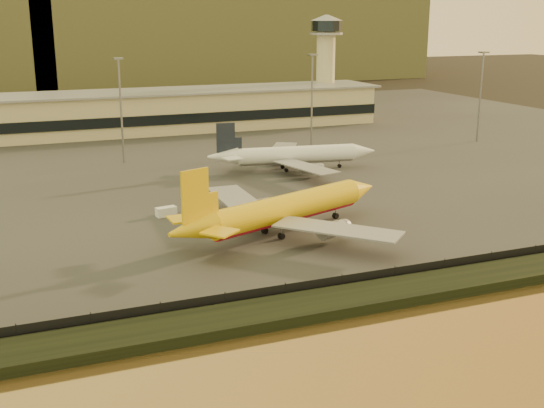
# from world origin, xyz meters

# --- Properties ---
(ground) EXTENTS (900.00, 900.00, 0.00)m
(ground) POSITION_xyz_m (0.00, 0.00, 0.00)
(ground) COLOR black
(ground) RESTS_ON ground
(embankment) EXTENTS (320.00, 7.00, 1.40)m
(embankment) POSITION_xyz_m (0.00, -17.00, 0.70)
(embankment) COLOR black
(embankment) RESTS_ON ground
(tarmac) EXTENTS (320.00, 220.00, 0.20)m
(tarmac) POSITION_xyz_m (0.00, 95.00, 0.10)
(tarmac) COLOR #2D2D2D
(tarmac) RESTS_ON ground
(perimeter_fence) EXTENTS (300.00, 0.05, 2.20)m
(perimeter_fence) POSITION_xyz_m (0.00, -13.00, 1.30)
(perimeter_fence) COLOR black
(perimeter_fence) RESTS_ON tarmac
(terminal_building) EXTENTS (202.00, 25.00, 12.60)m
(terminal_building) POSITION_xyz_m (-14.52, 125.55, 6.25)
(terminal_building) COLOR #C2B386
(terminal_building) RESTS_ON tarmac
(control_tower) EXTENTS (11.20, 11.20, 35.50)m
(control_tower) POSITION_xyz_m (70.00, 131.00, 21.66)
(control_tower) COLOR #C2B386
(control_tower) RESTS_ON tarmac
(apron_light_masts) EXTENTS (152.20, 12.20, 25.40)m
(apron_light_masts) POSITION_xyz_m (15.00, 75.00, 15.70)
(apron_light_masts) COLOR slate
(apron_light_masts) RESTS_ON tarmac
(distant_hills) EXTENTS (470.00, 160.00, 70.00)m
(distant_hills) POSITION_xyz_m (-20.74, 340.00, 31.39)
(distant_hills) COLOR olive
(distant_hills) RESTS_ON ground
(dhl_cargo_jet) EXTENTS (43.78, 41.53, 13.53)m
(dhl_cargo_jet) POSITION_xyz_m (4.58, 12.77, 4.24)
(dhl_cargo_jet) COLOR #DEAE0B
(dhl_cargo_jet) RESTS_ON tarmac
(white_narrowbody_jet) EXTENTS (40.51, 39.16, 11.65)m
(white_narrowbody_jet) POSITION_xyz_m (25.51, 56.81, 3.68)
(white_narrowbody_jet) COLOR white
(white_narrowbody_jet) RESTS_ON tarmac
(gse_vehicle_yellow) EXTENTS (4.73, 2.43, 2.06)m
(gse_vehicle_yellow) POSITION_xyz_m (17.58, 27.59, 1.23)
(gse_vehicle_yellow) COLOR #DEAE0B
(gse_vehicle_yellow) RESTS_ON tarmac
(gse_vehicle_white) EXTENTS (3.90, 2.29, 1.64)m
(gse_vehicle_white) POSITION_xyz_m (-11.19, 30.06, 1.02)
(gse_vehicle_white) COLOR white
(gse_vehicle_white) RESTS_ON tarmac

